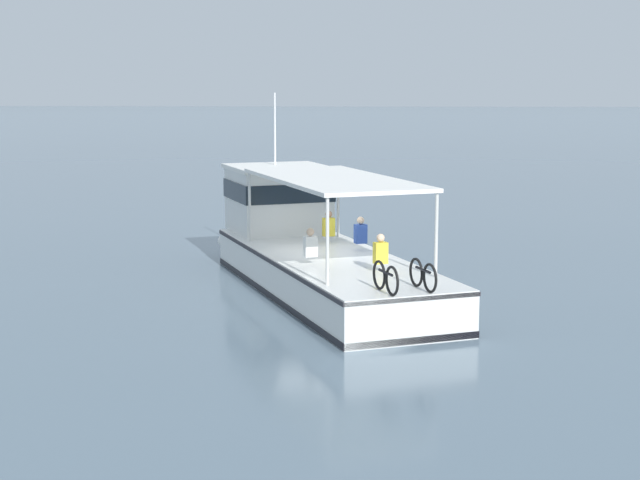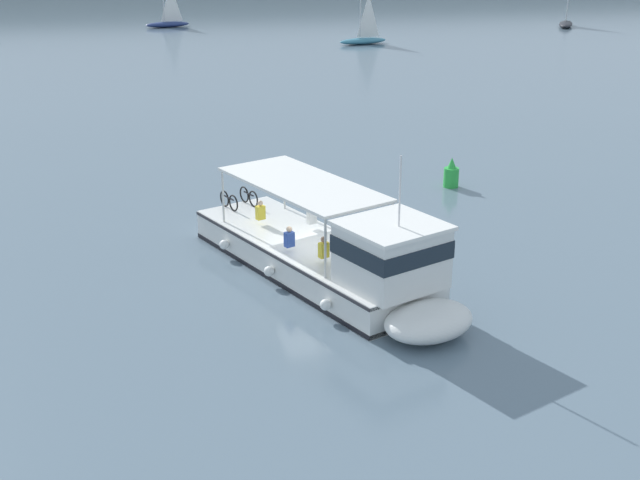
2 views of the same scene
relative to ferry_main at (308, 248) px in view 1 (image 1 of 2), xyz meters
name	(u,v)px [view 1 (image 1 of 2)]	position (x,y,z in m)	size (l,w,h in m)	color
ground_plane	(323,292)	(-0.49, 1.08, -1.02)	(400.00, 400.00, 0.00)	slate
ferry_main	(308,248)	(0.00, 0.00, 0.00)	(7.88, 12.89, 5.32)	white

